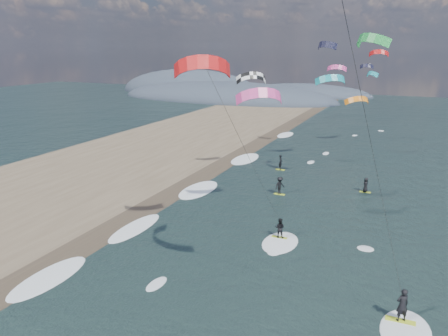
% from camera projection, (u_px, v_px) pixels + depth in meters
% --- Properties ---
extents(wet_sand_strip, '(3.00, 240.00, 0.00)m').
position_uv_depth(wet_sand_strip, '(78.00, 249.00, 32.34)').
color(wet_sand_strip, '#382D23').
rests_on(wet_sand_strip, ground).
extents(coastal_hills, '(80.00, 41.00, 15.00)m').
position_uv_depth(coastal_hills, '(221.00, 96.00, 131.27)').
color(coastal_hills, '#3D4756').
rests_on(coastal_hills, ground).
extents(kitesurfer_near_a, '(8.13, 9.48, 19.53)m').
position_uv_depth(kitesurfer_near_a, '(346.00, 22.00, 16.54)').
color(kitesurfer_near_a, '#BBD125').
rests_on(kitesurfer_near_a, ground).
extents(kitesurfer_near_b, '(7.00, 8.86, 14.56)m').
position_uv_depth(kitesurfer_near_b, '(232.00, 128.00, 28.91)').
color(kitesurfer_near_b, '#BBD125').
rests_on(kitesurfer_near_b, ground).
extents(far_kitesurfers, '(11.56, 9.89, 1.86)m').
position_uv_depth(far_kitesurfers, '(298.00, 180.00, 46.04)').
color(far_kitesurfers, '#BBD125').
rests_on(far_kitesurfers, ground).
extents(bg_kite_field, '(14.92, 73.70, 9.66)m').
position_uv_depth(bg_kite_field, '(342.00, 69.00, 60.03)').
color(bg_kite_field, gray).
rests_on(bg_kite_field, ground).
extents(shoreline_surf, '(2.40, 79.40, 0.11)m').
position_uv_depth(shoreline_surf, '(129.00, 228.00, 36.05)').
color(shoreline_surf, white).
rests_on(shoreline_surf, ground).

